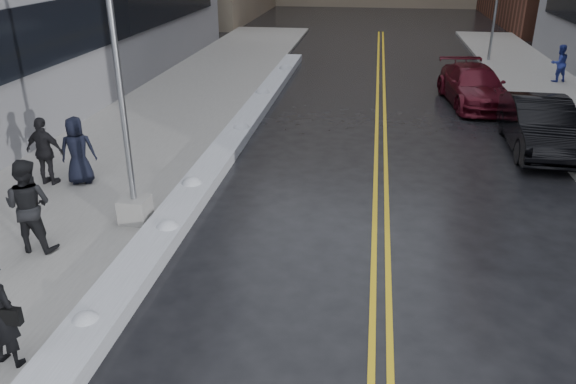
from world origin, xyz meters
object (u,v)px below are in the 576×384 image
at_px(lamppost, 125,125).
at_px(pedestrian_east, 559,63).
at_px(pedestrian_d, 45,151).
at_px(car_maroon, 474,86).
at_px(car_black, 539,125).
at_px(pedestrian_b, 29,206).
at_px(pedestrian_c, 78,151).

xyz_separation_m(lamppost, pedestrian_east, (14.05, 16.93, -1.52)).
height_order(lamppost, pedestrian_east, lamppost).
bearing_deg(pedestrian_d, car_maroon, -134.37).
xyz_separation_m(pedestrian_d, car_maroon, (12.80, 10.85, -0.31)).
relative_size(lamppost, car_black, 1.49).
distance_m(lamppost, pedestrian_d, 3.98).
bearing_deg(car_maroon, lamppost, -134.06).
bearing_deg(pedestrian_b, pedestrian_d, -65.35).
xyz_separation_m(lamppost, car_black, (10.80, 7.11, -1.69)).
xyz_separation_m(pedestrian_c, car_black, (13.20, 5.10, -0.24)).
bearing_deg(lamppost, car_black, 33.37).
distance_m(pedestrian_d, car_maroon, 16.78).
relative_size(pedestrian_c, car_maroon, 0.35).
bearing_deg(car_maroon, pedestrian_east, 36.62).
bearing_deg(pedestrian_c, lamppost, 120.32).
distance_m(lamppost, car_maroon, 15.97).
bearing_deg(lamppost, pedestrian_c, 140.08).
height_order(pedestrian_c, pedestrian_d, pedestrian_d).
relative_size(lamppost, pedestrian_east, 4.42).
distance_m(lamppost, pedestrian_c, 3.45).
distance_m(pedestrian_d, pedestrian_east, 22.96).
xyz_separation_m(pedestrian_b, pedestrian_east, (15.67, 18.50, -0.17)).
height_order(pedestrian_b, car_black, pedestrian_b).
relative_size(pedestrian_b, pedestrian_c, 1.10).
xyz_separation_m(pedestrian_d, pedestrian_east, (17.29, 15.12, -0.08)).
distance_m(pedestrian_east, car_black, 10.34).
xyz_separation_m(pedestrian_c, car_maroon, (11.97, 10.65, -0.31)).
height_order(pedestrian_c, car_maroon, pedestrian_c).
relative_size(pedestrian_d, car_maroon, 0.35).
xyz_separation_m(lamppost, pedestrian_d, (-3.23, 1.81, -1.44)).
xyz_separation_m(pedestrian_b, car_maroon, (11.19, 14.23, -0.40)).
distance_m(pedestrian_d, car_black, 15.00).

